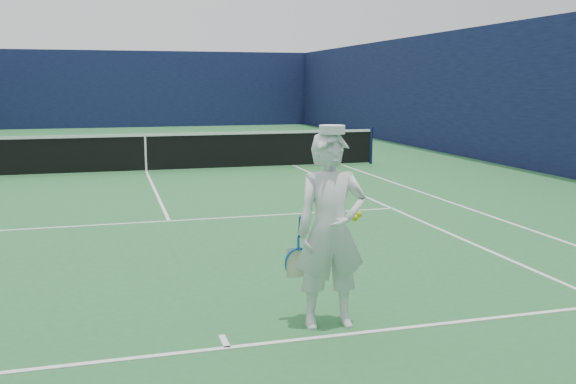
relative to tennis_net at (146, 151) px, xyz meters
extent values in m
plane|color=#286934|center=(0.00, 0.00, -0.55)|extent=(80.00, 80.00, 0.00)
cube|color=white|center=(0.00, 11.88, -0.55)|extent=(11.03, 0.06, 0.01)
cube|color=white|center=(0.00, -11.88, -0.55)|extent=(11.03, 0.06, 0.01)
cube|color=white|center=(5.49, 0.00, -0.55)|extent=(0.06, 23.83, 0.01)
cube|color=white|center=(4.12, 0.00, -0.55)|extent=(0.06, 23.77, 0.01)
cube|color=white|center=(0.00, 6.40, -0.55)|extent=(8.23, 0.06, 0.01)
cube|color=white|center=(0.00, -6.40, -0.55)|extent=(8.23, 0.06, 0.01)
cube|color=white|center=(0.00, 0.00, -0.55)|extent=(0.06, 12.80, 0.01)
cube|color=white|center=(0.00, 11.73, -0.55)|extent=(0.06, 0.30, 0.01)
cube|color=white|center=(0.00, -11.73, -0.55)|extent=(0.06, 0.30, 0.01)
cube|color=#0F163A|center=(0.00, 18.00, 1.45)|extent=(20.12, 0.12, 4.00)
cube|color=#0F1539|center=(10.00, 0.00, 1.45)|extent=(0.12, 36.12, 4.00)
cylinder|color=#141E4C|center=(6.40, 0.00, -0.02)|extent=(0.09, 0.09, 1.07)
cube|color=black|center=(0.00, 0.00, -0.05)|extent=(12.79, 0.02, 0.92)
cube|color=white|center=(0.00, 0.00, 0.42)|extent=(12.79, 0.04, 0.07)
cube|color=white|center=(0.00, 0.00, -0.08)|extent=(0.05, 0.03, 0.94)
imported|color=white|center=(1.06, -11.61, 0.38)|extent=(0.72, 0.50, 1.87)
cylinder|color=white|center=(1.06, -11.61, 1.34)|extent=(0.24, 0.24, 0.08)
cube|color=white|center=(1.07, -11.48, 1.31)|extent=(0.19, 0.11, 0.02)
cylinder|color=navy|center=(0.78, -11.50, 0.41)|extent=(0.04, 0.09, 0.22)
cube|color=#1E55A5|center=(0.78, -11.44, 0.23)|extent=(0.02, 0.02, 0.14)
torus|color=#1E55A5|center=(0.79, -11.38, 0.03)|extent=(0.30, 0.12, 0.29)
cube|color=beige|center=(0.79, -11.38, 0.03)|extent=(0.22, 0.02, 0.30)
sphere|color=#D6E61A|center=(1.32, -11.53, 0.47)|extent=(0.07, 0.07, 0.07)
sphere|color=#D6E61A|center=(1.37, -11.51, 0.50)|extent=(0.07, 0.07, 0.07)
camera|label=1|loc=(-0.93, -17.18, 1.76)|focal=40.00mm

